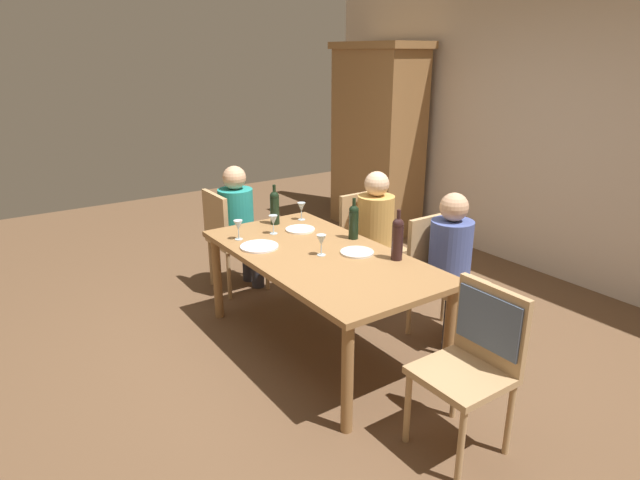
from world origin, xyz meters
The scene contains 21 objects.
ground_plane centered at (0.00, 0.00, 0.00)m, with size 10.00×10.00×0.00m, color brown.
rear_room_partition centered at (0.00, 2.68, 1.35)m, with size 6.40×0.12×2.70m, color beige.
armoire_cabinet centered at (-2.03, 2.23, 1.10)m, with size 1.18×0.62×2.18m.
dining_table centered at (0.00, 0.00, 0.66)m, with size 1.87×0.96×0.74m.
chair_left_end centered at (-1.31, -0.09, 0.53)m, with size 0.44×0.44×0.92m.
chair_far_left centered at (-0.51, 0.86, 0.53)m, with size 0.44×0.44×0.92m.
chair_far_right centered at (0.33, 0.86, 0.53)m, with size 0.44×0.44×0.92m.
chair_right_end centered at (1.31, 0.12, 0.59)m, with size 0.44×0.46×0.92m.
person_woman_host centered at (-1.31, 0.03, 0.66)m, with size 0.31×0.35×1.14m.
person_man_bearded centered at (-0.39, 0.86, 0.66)m, with size 0.36×0.31×1.14m.
person_man_guest centered at (0.45, 0.86, 0.66)m, with size 0.35×0.31×1.14m.
wine_bottle_tall_green centered at (-0.78, 0.09, 0.88)m, with size 0.07×0.07×0.33m.
wine_bottle_dark_red centered at (0.39, 0.36, 0.89)m, with size 0.08×0.08×0.35m.
wine_bottle_short_olive centered at (-0.12, 0.39, 0.88)m, with size 0.07×0.07×0.31m.
wine_glass_near_left centered at (0.03, -0.01, 0.84)m, with size 0.07×0.07×0.15m.
wine_glass_centre centered at (-0.56, -0.05, 0.84)m, with size 0.07×0.07×0.15m.
wine_glass_near_right centered at (-0.59, -0.33, 0.84)m, with size 0.07×0.07×0.15m.
wine_glass_far centered at (-0.75, 0.33, 0.84)m, with size 0.07×0.07×0.15m.
dinner_plate_host centered at (0.14, 0.22, 0.74)m, with size 0.24×0.24×0.01m, color silver.
dinner_plate_guest_left centered at (-0.35, -0.29, 0.74)m, with size 0.28×0.28×0.01m, color white.
dinner_plate_guest_right centered at (-0.52, 0.17, 0.74)m, with size 0.23×0.23×0.01m, color white.
Camera 1 is at (2.91, -2.01, 2.07)m, focal length 30.40 mm.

